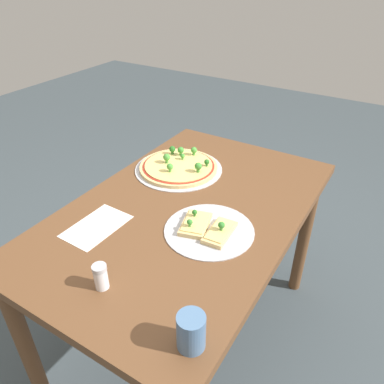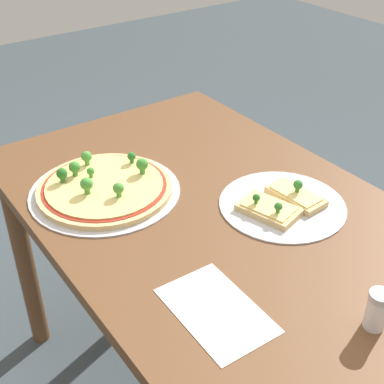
# 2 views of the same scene
# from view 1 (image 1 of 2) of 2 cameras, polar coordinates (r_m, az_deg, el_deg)

# --- Properties ---
(ground_plane) EXTENTS (8.00, 8.00, 0.00)m
(ground_plane) POSITION_cam_1_polar(r_m,az_deg,el_deg) (1.97, -0.67, -20.80)
(ground_plane) COLOR #3D474C
(dining_table) EXTENTS (1.28, 0.81, 0.76)m
(dining_table) POSITION_cam_1_polar(r_m,az_deg,el_deg) (1.49, -0.83, -5.57)
(dining_table) COLOR brown
(dining_table) RESTS_ON ground_plane
(pizza_tray_whole) EXTENTS (0.39, 0.39, 0.07)m
(pizza_tray_whole) POSITION_cam_1_polar(r_m,az_deg,el_deg) (1.68, -2.02, 3.91)
(pizza_tray_whole) COLOR #B7B7BC
(pizza_tray_whole) RESTS_ON dining_table
(pizza_tray_slice) EXTENTS (0.32, 0.32, 0.06)m
(pizza_tray_slice) POSITION_cam_1_polar(r_m,az_deg,el_deg) (1.31, 2.40, -5.59)
(pizza_tray_slice) COLOR #B7B7BC
(pizza_tray_slice) RESTS_ON dining_table
(drinking_cup) EXTENTS (0.07, 0.07, 0.10)m
(drinking_cup) POSITION_cam_1_polar(r_m,az_deg,el_deg) (0.96, -0.13, -20.49)
(drinking_cup) COLOR #4C7099
(drinking_cup) RESTS_ON dining_table
(condiment_shaker) EXTENTS (0.04, 0.04, 0.08)m
(condiment_shaker) POSITION_cam_1_polar(r_m,az_deg,el_deg) (1.12, -13.74, -12.40)
(condiment_shaker) COLOR silver
(condiment_shaker) RESTS_ON dining_table
(paper_menu) EXTENTS (0.24, 0.15, 0.00)m
(paper_menu) POSITION_cam_1_polar(r_m,az_deg,el_deg) (1.38, -14.33, -5.08)
(paper_menu) COLOR white
(paper_menu) RESTS_ON dining_table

